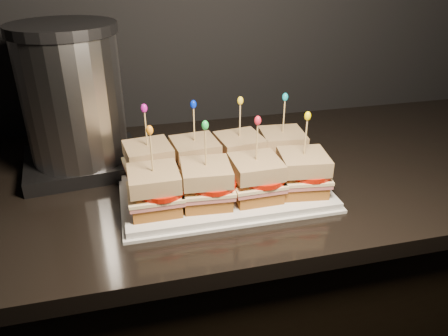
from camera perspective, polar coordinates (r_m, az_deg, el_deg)
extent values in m
cube|color=black|center=(1.23, 0.76, -19.58)|extent=(2.47, 0.60, 0.85)
cube|color=black|center=(0.96, 0.92, -1.13)|extent=(2.51, 0.64, 0.03)
cube|color=silver|center=(0.86, 0.00, -2.73)|extent=(0.39, 0.24, 0.02)
cube|color=silver|center=(0.86, 0.00, -3.07)|extent=(0.40, 0.25, 0.01)
cube|color=brown|center=(0.88, -9.65, -0.85)|extent=(0.09, 0.09, 0.02)
cube|color=#BB6366|center=(0.87, -9.73, 0.06)|extent=(0.10, 0.10, 0.01)
cube|color=#FCE0A0|center=(0.87, -9.77, 0.47)|extent=(0.11, 0.10, 0.01)
cylinder|color=red|center=(0.86, -8.98, 0.83)|extent=(0.08, 0.08, 0.01)
cube|color=#502A0E|center=(0.86, -9.90, 2.06)|extent=(0.10, 0.10, 0.03)
cylinder|color=tan|center=(0.84, -10.14, 4.81)|extent=(0.00, 0.00, 0.09)
ellipsoid|color=#C512A2|center=(0.83, -10.40, 7.70)|extent=(0.01, 0.01, 0.02)
cube|color=brown|center=(0.89, -3.74, -0.19)|extent=(0.09, 0.09, 0.02)
cube|color=#BB6366|center=(0.88, -3.77, 0.71)|extent=(0.10, 0.10, 0.01)
cube|color=#FCE0A0|center=(0.88, -3.78, 1.12)|extent=(0.10, 0.10, 0.01)
cylinder|color=red|center=(0.87, -2.95, 1.48)|extent=(0.08, 0.08, 0.01)
cube|color=#502A0E|center=(0.87, -3.83, 2.70)|extent=(0.09, 0.09, 0.03)
cylinder|color=tan|center=(0.85, -3.93, 5.44)|extent=(0.00, 0.00, 0.09)
ellipsoid|color=#0223E0|center=(0.84, -4.02, 8.30)|extent=(0.01, 0.01, 0.02)
cube|color=brown|center=(0.91, 2.00, 0.44)|extent=(0.09, 0.09, 0.02)
cube|color=#BB6366|center=(0.90, 2.01, 1.34)|extent=(0.10, 0.10, 0.01)
cube|color=#FCE0A0|center=(0.90, 2.02, 1.74)|extent=(0.10, 0.10, 0.01)
cylinder|color=red|center=(0.89, 2.87, 2.09)|extent=(0.08, 0.08, 0.01)
cube|color=#502A0E|center=(0.89, 2.05, 3.29)|extent=(0.10, 0.10, 0.03)
cylinder|color=tan|center=(0.87, 2.10, 5.98)|extent=(0.00, 0.00, 0.09)
ellipsoid|color=yellow|center=(0.85, 2.15, 8.80)|extent=(0.01, 0.01, 0.02)
cube|color=brown|center=(0.94, 7.45, 1.05)|extent=(0.09, 0.09, 0.02)
cube|color=#BB6366|center=(0.93, 7.51, 1.92)|extent=(0.10, 0.10, 0.01)
cube|color=#FCE0A0|center=(0.93, 7.54, 2.31)|extent=(0.10, 0.10, 0.01)
cylinder|color=red|center=(0.92, 8.39, 2.65)|extent=(0.08, 0.08, 0.01)
cube|color=#502A0E|center=(0.91, 7.64, 3.82)|extent=(0.09, 0.09, 0.03)
cylinder|color=tan|center=(0.90, 7.81, 6.44)|extent=(0.00, 0.00, 0.09)
ellipsoid|color=#119AB2|center=(0.88, 7.99, 9.17)|extent=(0.01, 0.01, 0.02)
cube|color=brown|center=(0.78, -8.92, -4.54)|extent=(0.09, 0.09, 0.02)
cube|color=#BB6366|center=(0.78, -9.00, -3.55)|extent=(0.09, 0.09, 0.01)
cube|color=#FCE0A0|center=(0.77, -9.04, -3.10)|extent=(0.10, 0.09, 0.01)
cylinder|color=red|center=(0.76, -8.14, -2.74)|extent=(0.08, 0.08, 0.01)
cube|color=#502A0E|center=(0.76, -9.18, -1.37)|extent=(0.09, 0.09, 0.03)
cylinder|color=tan|center=(0.74, -9.43, 1.67)|extent=(0.00, 0.00, 0.09)
ellipsoid|color=orange|center=(0.72, -9.70, 4.89)|extent=(0.01, 0.01, 0.02)
cube|color=brown|center=(0.79, -2.29, -3.75)|extent=(0.09, 0.09, 0.02)
cube|color=#BB6366|center=(0.79, -2.31, -2.77)|extent=(0.10, 0.10, 0.01)
cube|color=#FCE0A0|center=(0.78, -2.32, -2.33)|extent=(0.10, 0.10, 0.01)
cylinder|color=red|center=(0.78, -1.37, -1.95)|extent=(0.08, 0.08, 0.01)
cube|color=#502A0E|center=(0.77, -2.35, -0.60)|extent=(0.09, 0.09, 0.03)
cylinder|color=tan|center=(0.75, -2.42, 2.41)|extent=(0.00, 0.00, 0.09)
ellipsoid|color=green|center=(0.73, -2.49, 5.61)|extent=(0.01, 0.01, 0.02)
cube|color=brown|center=(0.82, 4.09, -2.95)|extent=(0.09, 0.09, 0.02)
cube|color=#BB6366|center=(0.81, 4.12, -1.99)|extent=(0.10, 0.09, 0.01)
cube|color=#FCE0A0|center=(0.80, 4.14, -1.55)|extent=(0.10, 0.09, 0.01)
cylinder|color=red|center=(0.80, 5.11, -1.18)|extent=(0.08, 0.08, 0.01)
cube|color=#502A0E|center=(0.79, 4.20, 0.14)|extent=(0.09, 0.09, 0.03)
cylinder|color=tan|center=(0.77, 4.31, 3.09)|extent=(0.00, 0.00, 0.09)
ellipsoid|color=red|center=(0.76, 4.43, 6.21)|extent=(0.01, 0.01, 0.02)
cube|color=brown|center=(0.85, 10.07, -2.16)|extent=(0.09, 0.09, 0.02)
cube|color=#BB6366|center=(0.84, 10.15, -1.23)|extent=(0.10, 0.10, 0.01)
cube|color=#FCE0A0|center=(0.83, 10.19, -0.80)|extent=(0.11, 0.10, 0.01)
cylinder|color=red|center=(0.83, 11.15, -0.44)|extent=(0.08, 0.08, 0.01)
cube|color=#502A0E|center=(0.82, 10.34, 0.84)|extent=(0.10, 0.10, 0.03)
cylinder|color=tan|center=(0.80, 10.60, 3.69)|extent=(0.00, 0.00, 0.09)
ellipsoid|color=#F9DC03|center=(0.79, 10.88, 6.69)|extent=(0.01, 0.01, 0.02)
cube|color=#262628|center=(1.00, -17.89, 0.78)|extent=(0.26, 0.22, 0.03)
cylinder|color=silver|center=(0.95, -19.12, 8.55)|extent=(0.20, 0.20, 0.26)
cylinder|color=#262628|center=(0.92, -20.47, 16.73)|extent=(0.21, 0.21, 0.02)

